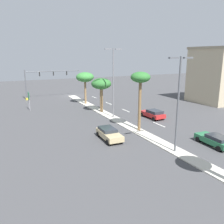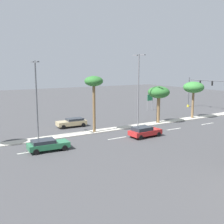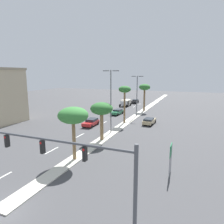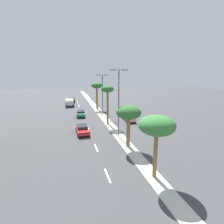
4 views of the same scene
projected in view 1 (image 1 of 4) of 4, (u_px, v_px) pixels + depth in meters
name	position (u px, v px, depth m)	size (l,w,h in m)	color
ground_plane	(164.00, 145.00, 27.09)	(160.00, 160.00, 0.00)	#424244
lane_stripe_trailing	(94.00, 97.00, 57.48)	(0.20, 2.80, 0.01)	silver
lane_stripe_rear	(109.00, 103.00, 50.35)	(0.20, 2.80, 0.01)	silver
lane_stripe_front	(126.00, 111.00, 43.88)	(0.20, 2.80, 0.01)	silver
lane_stripe_right	(159.00, 125.00, 35.11)	(0.20, 2.80, 0.01)	silver
lane_stripe_near	(224.00, 152.00, 25.24)	(0.20, 2.80, 0.01)	silver
traffic_signal_gantry	(40.00, 80.00, 54.30)	(12.95, 0.53, 6.79)	#515459
directional_road_sign	(29.00, 97.00, 43.76)	(0.10, 1.47, 3.36)	gray
commercial_building	(217.00, 75.00, 50.25)	(8.73, 9.54, 11.69)	tan
palm_tree_center	(85.00, 78.00, 48.36)	(3.63, 3.63, 6.50)	olive
palm_tree_rear	(101.00, 85.00, 41.44)	(3.52, 3.52, 5.98)	olive
palm_tree_near	(140.00, 80.00, 30.64)	(2.57, 2.57, 7.86)	brown
street_lamp_front	(113.00, 78.00, 37.44)	(2.90, 0.24, 10.97)	slate
street_lamp_inboard	(178.00, 98.00, 23.82)	(2.90, 0.24, 9.85)	#515459
sedan_red_mid	(153.00, 114.00, 38.47)	(2.22, 4.45, 1.41)	red
sedan_green_far	(215.00, 140.00, 26.84)	(2.24, 4.60, 1.31)	#287047
sedan_tan_outboard	(109.00, 134.00, 28.88)	(2.16, 4.62, 1.34)	tan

